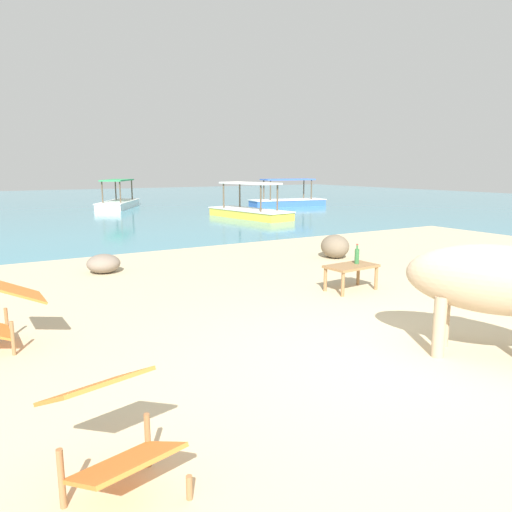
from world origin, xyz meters
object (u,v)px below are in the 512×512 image
object	(u,v)px
bottle	(357,256)
boat_yellow	(250,210)
deck_chair_far	(110,427)
boat_blue	(288,200)
cow	(504,281)
low_bench_table	(351,269)
deck_chair_near	(2,311)
boat_white	(118,202)

from	to	relation	value
bottle	boat_yellow	xyz separation A→B (m)	(3.88, 9.91, -0.25)
deck_chair_far	boat_blue	xyz separation A→B (m)	(12.52, 16.51, -0.13)
deck_chair_far	boat_yellow	distance (m)	15.04
cow	low_bench_table	world-z (taller)	cow
bottle	deck_chair_near	world-z (taller)	deck_chair_near
deck_chair_far	boat_yellow	bearing A→B (deg)	133.68
bottle	deck_chair_near	distance (m)	4.67
boat_yellow	deck_chair_near	bearing A→B (deg)	-49.85
bottle	boat_blue	size ratio (longest dim) A/B	0.08
boat_blue	boat_white	size ratio (longest dim) A/B	1.01
deck_chair_far	boat_blue	size ratio (longest dim) A/B	0.23
cow	bottle	xyz separation A→B (m)	(0.73, 2.71, -0.26)
boat_white	deck_chair_near	bearing A→B (deg)	11.03
deck_chair_near	deck_chair_far	distance (m)	2.75
boat_white	boat_yellow	bearing A→B (deg)	53.02
deck_chair_near	deck_chair_far	world-z (taller)	same
boat_blue	bottle	bearing A→B (deg)	67.31
low_bench_table	bottle	size ratio (longest dim) A/B	2.66
low_bench_table	boat_yellow	distance (m)	10.73
bottle	boat_blue	bearing A→B (deg)	59.17
boat_yellow	low_bench_table	bearing A→B (deg)	-31.05
deck_chair_far	boat_white	world-z (taller)	boat_white
cow	deck_chair_far	size ratio (longest dim) A/B	2.25
bottle	boat_white	distance (m)	16.76
deck_chair_far	boat_blue	world-z (taller)	boat_blue
deck_chair_near	boat_blue	world-z (taller)	boat_blue
bottle	deck_chair_near	size ratio (longest dim) A/B	0.38
boat_white	bottle	bearing A→B (deg)	26.36
cow	boat_blue	distance (m)	18.79
cow	deck_chair_near	bearing A→B (deg)	-155.89
boat_yellow	bottle	bearing A→B (deg)	-30.44
cow	low_bench_table	xyz separation A→B (m)	(0.59, 2.67, -0.44)
cow	deck_chair_far	bearing A→B (deg)	-121.27
cow	bottle	distance (m)	2.82
boat_yellow	boat_white	size ratio (longest dim) A/B	1.01
deck_chair_near	boat_yellow	bearing A→B (deg)	-132.96
deck_chair_near	boat_white	size ratio (longest dim) A/B	0.21
low_bench_table	boat_yellow	bearing A→B (deg)	64.42
boat_yellow	boat_white	world-z (taller)	same
deck_chair_near	boat_white	world-z (taller)	boat_white
boat_blue	boat_yellow	bearing A→B (deg)	49.93
deck_chair_far	boat_white	distance (m)	20.13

